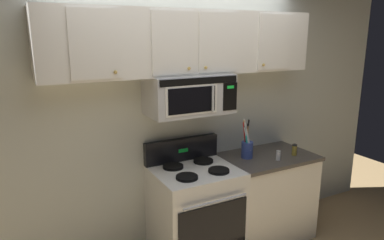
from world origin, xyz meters
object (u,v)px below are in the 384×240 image
stove_range (195,213)px  spice_jar (294,150)px  utensil_crock_blue (247,147)px  salt_shaker (278,155)px  over_range_microwave (189,94)px

stove_range → spice_jar: bearing=-6.4°
utensil_crock_blue → salt_shaker: size_ratio=4.07×
salt_shaker → spice_jar: 0.25m
salt_shaker → utensil_crock_blue: bearing=138.7°
stove_range → utensil_crock_blue: bearing=4.1°
stove_range → salt_shaker: stove_range is taller
stove_range → over_range_microwave: size_ratio=1.47×
utensil_crock_blue → stove_range: bearing=-175.9°
stove_range → salt_shaker: size_ratio=11.50×
utensil_crock_blue → salt_shaker: bearing=-41.3°
over_range_microwave → salt_shaker: size_ratio=7.80×
utensil_crock_blue → salt_shaker: 0.31m
over_range_microwave → salt_shaker: over_range_microwave is taller
over_range_microwave → utensil_crock_blue: over_range_microwave is taller
over_range_microwave → spice_jar: 1.26m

